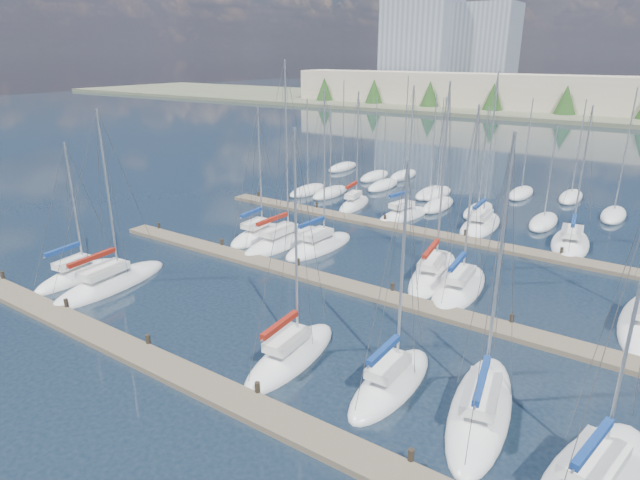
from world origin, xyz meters
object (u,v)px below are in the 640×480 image
Objects in this scene: sailboat_p at (480,225)px; sailboat_k at (433,273)px; sailboat_g at (593,479)px; sailboat_q at (570,243)px; sailboat_a at (78,275)px; sailboat_b at (111,283)px; sailboat_d at (291,355)px; sailboat_i at (282,241)px; sailboat_o at (403,215)px; sailboat_j at (319,246)px; sailboat_f at (480,409)px; sailboat_h at (258,235)px; sailboat_e at (391,383)px; sailboat_l at (459,288)px; sailboat_n at (354,204)px.

sailboat_p is 13.47m from sailboat_k.
sailboat_g is 1.17× the size of sailboat_q.
sailboat_p is 8.06m from sailboat_q.
sailboat_a is 0.82× the size of sailboat_b.
sailboat_q is 0.85× the size of sailboat_k.
sailboat_k is at bearing 78.71° from sailboat_d.
sailboat_o is at bearing 69.20° from sailboat_i.
sailboat_j is 28.20m from sailboat_g.
sailboat_b is at bearing -170.33° from sailboat_g.
sailboat_d is 10.04m from sailboat_f.
sailboat_f is (9.18, -27.22, -0.00)m from sailboat_p.
sailboat_g reaches higher than sailboat_d.
sailboat_b is 0.96× the size of sailboat_f.
sailboat_a is at bearing 172.10° from sailboat_f.
sailboat_k reaches higher than sailboat_h.
sailboat_f is at bearing 172.41° from sailboat_g.
sailboat_i is at bearing 141.91° from sailboat_e.
sailboat_e is at bearing 3.00° from sailboat_d.
sailboat_h is at bearing 78.05° from sailboat_b.
sailboat_h is at bearing -157.49° from sailboat_q.
sailboat_h is at bearing 141.43° from sailboat_f.
sailboat_l is at bearing 67.87° from sailboat_d.
sailboat_i is at bearing 174.34° from sailboat_k.
sailboat_h is 0.96× the size of sailboat_n.
sailboat_p is 1.14× the size of sailboat_b.
sailboat_o is at bearing 65.41° from sailboat_b.
sailboat_q is at bearing 34.22° from sailboat_i.
sailboat_f is (24.57, -13.04, -0.00)m from sailboat_h.
sailboat_i is 19.02m from sailboat_p.
sailboat_f is (-4.99, 1.69, -0.00)m from sailboat_g.
sailboat_o reaches higher than sailboat_d.
sailboat_i reaches higher than sailboat_o.
sailboat_d is at bearing -170.57° from sailboat_g.
sailboat_o reaches higher than sailboat_e.
sailboat_h is 15.27m from sailboat_a.
sailboat_o is 14.82m from sailboat_k.
sailboat_p is at bearing 98.02° from sailboat_f.
sailboat_a is 0.85× the size of sailboat_q.
sailboat_l is 0.91× the size of sailboat_k.
sailboat_e is at bearing 175.81° from sailboat_f.
sailboat_a is (-7.75, -14.36, -0.01)m from sailboat_i.
sailboat_b is (-17.15, -28.11, -0.01)m from sailboat_p.
sailboat_q is at bearing 113.35° from sailboat_g.
sailboat_o is (-6.67, 27.23, 0.00)m from sailboat_d.
sailboat_p is (12.58, 14.27, -0.01)m from sailboat_i.
sailboat_g reaches higher than sailboat_l.
sailboat_i is at bearing -160.92° from sailboat_j.
sailboat_e is (14.18, -14.36, 0.01)m from sailboat_j.
sailboat_d is at bearing -5.96° from sailboat_b.
sailboat_b reaches higher than sailboat_h.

